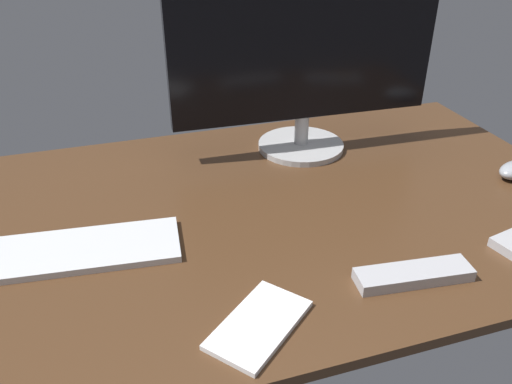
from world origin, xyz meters
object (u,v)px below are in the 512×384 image
tv_remote (413,275)px  notepad (259,325)px  keyboard (83,250)px  monitor (305,61)px

tv_remote → notepad: 28.11cm
keyboard → tv_remote: bearing=-19.3°
monitor → tv_remote: size_ratio=3.22×
monitor → keyboard: size_ratio=1.86×
monitor → keyboard: (-53.79, -28.87, -21.64)cm
monitor → notepad: monitor is taller
keyboard → tv_remote: 58.03cm
monitor → tv_remote: 57.43cm
monitor → tv_remote: monitor is taller
tv_remote → monitor: bearing=94.9°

